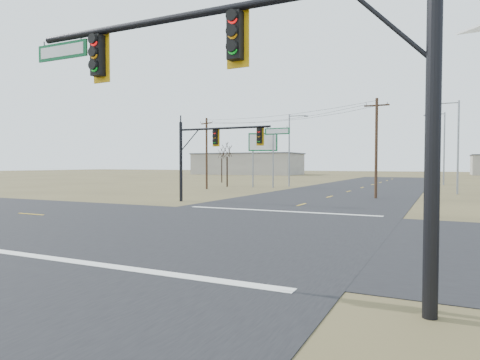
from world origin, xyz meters
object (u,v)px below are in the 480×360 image
mast_arm_near (245,64)px  utility_pole_near (376,146)px  highway_sign (263,149)px  streetlight_b (442,144)px  bare_tree_b (222,153)px  streetlight_c (291,146)px  mast_arm_far (219,143)px  streetlight_a (456,142)px  bare_tree_a (227,149)px  pedestal_signal_ne (434,159)px  utility_pole_far (207,152)px

mast_arm_near → utility_pole_near: (-1.16, 27.98, -0.70)m
utility_pole_near → highway_sign: 18.48m
streetlight_b → bare_tree_b: 31.02m
highway_sign → streetlight_c: bearing=39.1°
mast_arm_far → highway_sign: (-5.04, 20.34, 0.24)m
mast_arm_far → streetlight_c: size_ratio=0.97×
mast_arm_near → streetlight_a: streetlight_a is taller
highway_sign → bare_tree_a: bearing=167.4°
utility_pole_near → streetlight_b: bearing=80.1°
streetlight_c → pedestal_signal_ne: bearing=-67.9°
bare_tree_a → bare_tree_b: (-6.32, 10.39, -0.13)m
utility_pole_far → streetlight_b: streetlight_b is taller
pedestal_signal_ne → bare_tree_b: bare_tree_b is taller
streetlight_c → bare_tree_b: 14.60m
utility_pole_far → bare_tree_a: 5.37m
mast_arm_near → streetlight_b: 55.31m
mast_arm_far → pedestal_signal_ne: size_ratio=2.08×
highway_sign → streetlight_a: (20.72, -2.72, 0.31)m
utility_pole_near → highway_sign: (-14.73, 11.16, 0.29)m
mast_arm_far → pedestal_signal_ne: (14.28, -2.53, -1.26)m
pedestal_signal_ne → utility_pole_far: utility_pole_far is taller
mast_arm_near → utility_pole_near: bearing=94.7°
pedestal_signal_ne → streetlight_b: streetlight_b is taller
streetlight_a → bare_tree_a: (-25.32, 2.20, -0.25)m
mast_arm_near → mast_arm_far: mast_arm_near is taller
mast_arm_near → mast_arm_far: bearing=122.4°
utility_pole_near → streetlight_c: streetlight_c is taller
bare_tree_a → bare_tree_b: bearing=121.3°
mast_arm_near → streetlight_c: (-13.63, 42.77, 0.06)m
bare_tree_a → streetlight_b: bearing=34.6°
streetlight_b → bare_tree_a: (-24.06, -16.58, -0.81)m
pedestal_signal_ne → streetlight_b: size_ratio=0.43×
utility_pole_far → highway_sign: 7.36m
utility_pole_near → streetlight_b: (4.73, 27.22, 1.16)m
mast_arm_far → streetlight_b: bearing=63.1°
mast_arm_far → streetlight_b: streetlight_b is taller
mast_arm_far → bare_tree_b: size_ratio=1.55×
utility_pole_near → bare_tree_b: (-25.66, 21.03, 0.22)m
utility_pole_near → streetlight_a: size_ratio=0.94×
highway_sign → mast_arm_far: bearing=-95.1°
mast_arm_far → streetlight_a: 23.60m
pedestal_signal_ne → bare_tree_b: bearing=119.8°
streetlight_c → mast_arm_far: bearing=-94.1°
pedestal_signal_ne → streetlight_b: (0.15, 38.93, 2.37)m
utility_pole_near → streetlight_c: (-12.47, 14.80, 0.76)m
streetlight_b → mast_arm_near: bearing=-115.5°
bare_tree_a → bare_tree_b: bare_tree_a is taller
streetlight_c → bare_tree_b: bearing=144.1°
pedestal_signal_ne → highway_sign: size_ratio=0.65×
mast_arm_far → bare_tree_b: (-15.96, 30.21, 0.17)m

